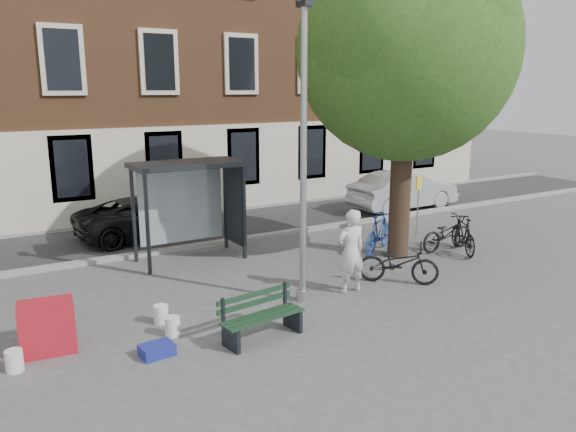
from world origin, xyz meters
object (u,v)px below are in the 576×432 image
Objects in this scene: bench at (261,318)px; lamppost at (303,172)px; car_silver at (404,190)px; notice_sign at (418,193)px; red_stand at (47,327)px; bike_b at (379,232)px; bike_c at (398,263)px; bike_a at (447,233)px; bus_shelter at (201,187)px; bike_d at (463,235)px; painter at (351,251)px; car_dark at (151,216)px.

lamppost is at bearing 28.34° from bench.
car_silver is (8.23, 6.00, -2.07)m from lamppost.
notice_sign is (-2.21, -3.09, 0.59)m from car_silver.
bike_b is at bearing 12.06° from red_stand.
bike_b is at bearing 13.40° from bike_c.
car_silver is at bearing 23.52° from red_stand.
bike_a is 10.66m from red_stand.
red_stand is (-4.46, -3.89, -1.47)m from bus_shelter.
bus_shelter reaches higher than notice_sign.
lamppost is 10.39m from car_silver.
car_silver reaches higher than bike_a.
bike_d is (1.91, -1.31, -0.02)m from bike_b.
painter is at bearing 13.49° from bench.
notice_sign is (11.08, 2.70, 0.86)m from red_stand.
bench is 4.27m from bike_c.
lamppost is 3.30× the size of bike_c.
car_dark is (-4.99, 4.84, 0.09)m from bike_b.
painter is 3.09m from bench.
notice_sign is (4.82, 3.01, 0.36)m from painter.
lamppost reaches higher than car_dark.
notice_sign is at bearing -145.31° from painter.
lamppost is 3.29× the size of bike_a.
bike_a is 1.95m from notice_sign.
bench is 0.37× the size of car_dark.
bus_shelter is 6.76m from notice_sign.
bus_shelter is 9.12m from car_silver.
notice_sign reaches higher than car_dark.
bike_b is (5.47, 3.31, 0.15)m from bench.
bus_shelter is 3.17× the size of red_stand.
car_silver is at bearing 28.38° from bench.
painter is at bearing 38.00° from bike_d.
bike_b reaches higher than bench.
bench is 0.94× the size of bike_b.
bus_shelter is 5.61m from bench.
bike_c is 8.42m from car_silver.
lamppost is 3.34× the size of notice_sign.
bike_a is 3.34m from bike_c.
lamppost is 3.14m from bench.
lamppost is at bearing -81.57° from bus_shelter.
car_dark is (-0.55, 2.85, -1.30)m from bus_shelter.
bus_shelter is 0.65× the size of car_silver.
car_dark is at bearing 100.92° from bus_shelter.
lamppost reaches higher than painter.
bench is 0.38× the size of car_silver.
bike_a reaches higher than bench.
bike_d is 0.39× the size of car_silver.
bike_d is 10.82m from red_stand.
bench is 8.74m from notice_sign.
painter is 1.40m from bike_c.
bike_c is at bearing -4.26° from lamppost.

